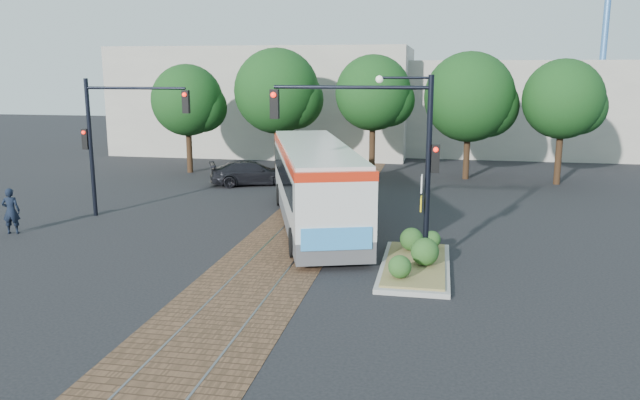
{
  "coord_description": "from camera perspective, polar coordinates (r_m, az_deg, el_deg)",
  "views": [
    {
      "loc": [
        5.44,
        -20.62,
        6.37
      ],
      "look_at": [
        1.13,
        1.68,
        1.6
      ],
      "focal_mm": 35.0,
      "sensor_mm": 36.0,
      "label": 1
    }
  ],
  "objects": [
    {
      "name": "signal_pole_main",
      "position": [
        20.0,
        6.38,
        5.43
      ],
      "size": [
        5.49,
        0.46,
        6.0
      ],
      "color": "black",
      "rests_on": "ground"
    },
    {
      "name": "ground",
      "position": [
        22.26,
        -3.68,
        -4.8
      ],
      "size": [
        120.0,
        120.0,
        0.0
      ],
      "primitive_type": "plane",
      "color": "black",
      "rests_on": "ground"
    },
    {
      "name": "warehouses",
      "position": [
        49.8,
        4.1,
        8.88
      ],
      "size": [
        40.0,
        13.0,
        8.0
      ],
      "color": "#ADA899",
      "rests_on": "ground"
    },
    {
      "name": "crane",
      "position": [
        56.23,
        24.76,
        15.41
      ],
      "size": [
        8.0,
        0.5,
        18.0
      ],
      "color": "#3F72B2",
      "rests_on": "ground"
    },
    {
      "name": "officer",
      "position": [
        27.35,
        -26.41,
        -0.9
      ],
      "size": [
        0.77,
        0.62,
        1.83
      ],
      "primitive_type": "imported",
      "rotation": [
        0.0,
        0.0,
        3.44
      ],
      "color": "black",
      "rests_on": "ground"
    },
    {
      "name": "city_bus",
      "position": [
        25.78,
        -0.5,
        1.8
      ],
      "size": [
        6.37,
        12.73,
        3.36
      ],
      "rotation": [
        0.0,
        0.0,
        0.31
      ],
      "color": "#474649",
      "rests_on": "ground"
    },
    {
      "name": "signal_pole_left",
      "position": [
        28.34,
        -18.37,
        6.18
      ],
      "size": [
        4.99,
        0.34,
        6.0
      ],
      "color": "black",
      "rests_on": "ground"
    },
    {
      "name": "trackbed",
      "position": [
        26.01,
        -1.47,
        -2.31
      ],
      "size": [
        3.6,
        40.0,
        0.02
      ],
      "color": "brown",
      "rests_on": "ground"
    },
    {
      "name": "parked_car",
      "position": [
        35.25,
        -6.28,
        2.48
      ],
      "size": [
        5.01,
        3.61,
        1.35
      ],
      "primitive_type": "imported",
      "rotation": [
        0.0,
        0.0,
        1.99
      ],
      "color": "black",
      "rests_on": "ground"
    },
    {
      "name": "traffic_island",
      "position": [
        20.64,
        8.78,
        -5.3
      ],
      "size": [
        2.2,
        5.2,
        1.13
      ],
      "color": "gray",
      "rests_on": "ground"
    },
    {
      "name": "tree_row",
      "position": [
        37.32,
        4.49,
        9.49
      ],
      "size": [
        26.4,
        5.6,
        7.67
      ],
      "color": "#382314",
      "rests_on": "ground"
    }
  ]
}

